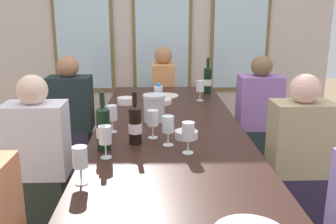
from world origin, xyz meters
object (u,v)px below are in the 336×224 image
Objects in this scene: wine_glass_2 at (200,87)px; wine_glass_3 at (80,158)px; wine_glass_6 at (168,126)px; tasting_bowl_1 at (126,101)px; tasting_bowl_2 at (186,135)px; wine_glass_1 at (153,119)px; wine_glass_4 at (105,137)px; tasting_bowl_0 at (164,102)px; metal_pitcher at (154,108)px; wine_bottle_2 at (103,128)px; wine_glass_5 at (188,132)px; seated_person_4 at (72,121)px; wine_bottle_1 at (208,80)px; wine_glass_0 at (112,114)px; seated_person_5 at (258,120)px; wine_bottle_0 at (135,124)px; white_plate_1 at (165,96)px; seated_person_6 at (163,100)px; dining_table at (169,139)px; seated_person_0 at (39,164)px; seated_person_1 at (298,162)px; water_bottle at (158,100)px.

wine_glass_3 is at bearing -114.36° from wine_glass_2.
wine_glass_3 is at bearing -130.02° from wine_glass_6.
tasting_bowl_2 is at bearing -64.00° from tasting_bowl_1.
wine_glass_4 is at bearing -128.37° from wine_glass_1.
tasting_bowl_0 is at bearing 73.99° from wine_glass_4.
wine_glass_3 is at bearing -108.50° from metal_pitcher.
wine_glass_1 is (0.27, 0.19, -0.00)m from wine_bottle_2.
seated_person_4 is (-0.93, 1.37, -0.34)m from wine_glass_5.
wine_bottle_1 is 1.88× the size of wine_glass_0.
wine_glass_5 is 1.58m from seated_person_5.
wine_bottle_0 reaches higher than tasting_bowl_2.
tasting_bowl_1 reaches higher than white_plate_1.
wine_glass_6 is at bearing -90.51° from seated_person_6.
wine_glass_0 is 1.58m from seated_person_5.
seated_person_4 reaches higher than wine_glass_4.
seated_person_0 is (-0.85, -0.01, -0.15)m from dining_table.
wine_glass_4 and wine_glass_6 have the same top height.
seated_person_6 is at bearing 89.10° from tasting_bowl_0.
wine_glass_6 is at bearing -164.79° from seated_person_1.
wine_glass_0 is (-0.36, -1.02, 0.12)m from white_plate_1.
tasting_bowl_1 is 0.90m from wine_glass_1.
water_bottle reaches higher than wine_glass_3.
water_bottle is 0.93m from seated_person_0.
white_plate_1 is 0.87m from seated_person_4.
water_bottle is at bearing 100.46° from dining_table.
seated_person_5 is at bearing 53.34° from wine_glass_3.
wine_glass_6 is at bearing -90.07° from tasting_bowl_0.
wine_glass_0 is at bearing -123.61° from wine_bottle_1.
water_bottle reaches higher than wine_glass_4.
wine_bottle_0 reaches higher than wine_glass_5.
wine_glass_5 reaches higher than tasting_bowl_1.
tasting_bowl_1 is at bearing 114.78° from metal_pitcher.
white_plate_1 is 1.25× the size of metal_pitcher.
seated_person_1 and seated_person_6 have the same top height.
water_bottle is 0.64m from wine_glass_6.
metal_pitcher is at bearing 117.64° from tasting_bowl_2.
seated_person_4 is at bearing 124.09° from wine_glass_5.
wine_glass_3 is (-0.52, -0.60, 0.10)m from tasting_bowl_2.
water_bottle is 0.22× the size of seated_person_5.
seated_person_1 is 1.97m from seated_person_4.
wine_glass_1 reaches higher than tasting_bowl_2.
wine_glass_2 is at bearing -73.02° from seated_person_6.
wine_glass_1 reaches higher than dining_table.
seated_person_1 is (1.22, 0.29, -0.34)m from wine_bottle_2.
dining_table is 1.21m from wine_bottle_1.
wine_glass_1 is (-0.11, -0.14, 0.18)m from dining_table.
seated_person_0 is (-1.14, -0.84, -0.34)m from wine_glass_2.
tasting_bowl_0 is at bearing -164.64° from seated_person_5.
wine_bottle_2 is at bearing -108.93° from tasting_bowl_0.
dining_table is 1.30m from seated_person_4.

